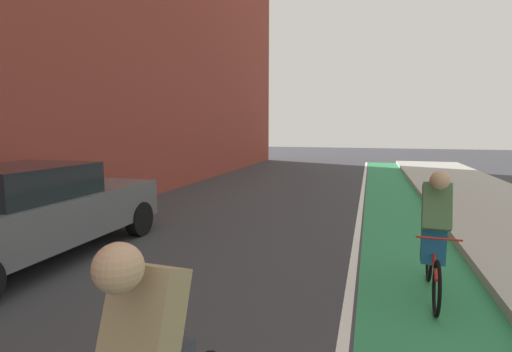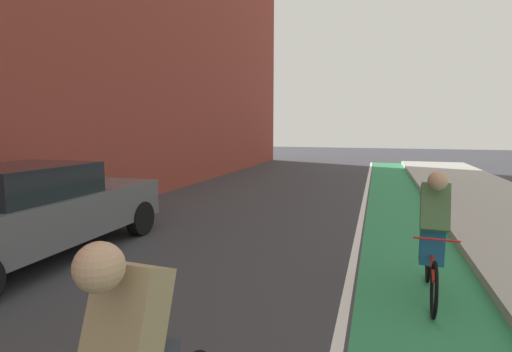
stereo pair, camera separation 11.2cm
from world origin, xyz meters
name	(u,v)px [view 2 (the right image)]	position (x,y,z in m)	size (l,w,h in m)	color
ground_plane	(228,249)	(0.00, 12.21, 0.00)	(71.31, 71.31, 0.00)	#38383D
bike_lane_paint	(406,234)	(3.00, 14.21, 0.00)	(1.60, 32.41, 0.00)	#2D8451
lane_divider_stripe	(359,230)	(2.10, 14.21, 0.00)	(0.12, 32.41, 0.00)	white
building_facade_left	(47,8)	(-5.60, 14.19, 5.08)	(4.15, 32.41, 10.16)	brown
parked_sedan_gray	(33,211)	(-2.75, 10.83, 0.78)	(1.90, 4.46, 1.53)	#595B60
cyclist_trailing	(433,234)	(3.09, 11.23, 0.81)	(0.48, 1.68, 1.60)	black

